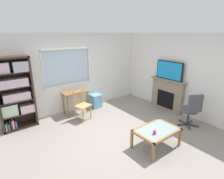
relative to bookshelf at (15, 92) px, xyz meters
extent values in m
cube|color=gray|center=(1.97, -2.03, -1.06)|extent=(5.93, 5.54, 0.02)
cube|color=silver|center=(1.97, 0.24, -0.59)|extent=(4.93, 0.12, 0.92)
cube|color=silver|center=(1.97, 0.24, 1.29)|extent=(4.93, 0.12, 0.48)
cube|color=silver|center=(0.16, 0.24, 0.46)|extent=(1.32, 0.12, 1.17)
cube|color=silver|center=(3.42, 0.24, 0.46)|extent=(2.02, 0.12, 1.17)
cube|color=silver|center=(1.62, 0.25, 0.46)|extent=(1.59, 0.02, 1.17)
cube|color=white|center=(1.62, 0.18, -0.11)|extent=(1.65, 0.06, 0.03)
cube|color=white|center=(1.62, 0.18, 1.03)|extent=(1.65, 0.06, 0.03)
cube|color=white|center=(0.82, 0.18, 0.46)|extent=(0.03, 0.06, 1.17)
cube|color=white|center=(2.42, 0.18, 0.46)|extent=(0.03, 0.06, 1.17)
cube|color=silver|center=(4.49, -2.03, 0.24)|extent=(0.12, 4.74, 2.57)
cube|color=#38281E|center=(0.43, -0.01, -0.05)|extent=(0.05, 0.38, 2.00)
cube|color=#38281E|center=(0.01, -0.01, 0.92)|extent=(0.90, 0.38, 0.05)
cube|color=#38281E|center=(0.01, -0.01, -1.02)|extent=(0.90, 0.38, 0.05)
cube|color=#38281E|center=(0.01, 0.17, -0.05)|extent=(0.90, 0.02, 2.00)
cube|color=#38281E|center=(0.01, -0.01, -0.63)|extent=(0.85, 0.36, 0.02)
cube|color=#38281E|center=(0.01, -0.01, -0.24)|extent=(0.85, 0.36, 0.02)
cube|color=#38281E|center=(0.01, -0.01, 0.15)|extent=(0.85, 0.36, 0.02)
cube|color=#38281E|center=(0.01, -0.01, 0.54)|extent=(0.85, 0.36, 0.02)
cube|color=#B7D6B2|center=(-0.20, -0.02, -0.46)|extent=(0.38, 0.28, 0.32)
cube|color=beige|center=(0.23, -0.02, -0.51)|extent=(0.36, 0.32, 0.22)
cube|color=beige|center=(0.02, -0.02, -0.12)|extent=(0.67, 0.28, 0.22)
cube|color=beige|center=(0.00, -0.02, 0.27)|extent=(0.70, 0.33, 0.22)
cube|color=beige|center=(-0.22, -0.02, 0.68)|extent=(0.35, 0.27, 0.27)
cube|color=#B2B2BC|center=(0.23, -0.02, 0.68)|extent=(0.39, 0.33, 0.27)
cube|color=yellow|center=(-0.37, -0.03, -0.90)|extent=(0.03, 0.30, 0.20)
cube|color=#286BB2|center=(-0.33, -0.03, -0.88)|extent=(0.02, 0.26, 0.24)
cube|color=#286BB2|center=(-0.30, -0.03, -0.90)|extent=(0.04, 0.29, 0.19)
cube|color=black|center=(-0.26, -0.03, -0.86)|extent=(0.03, 0.24, 0.28)
cube|color=red|center=(-0.23, -0.03, -0.87)|extent=(0.02, 0.29, 0.25)
cube|color=white|center=(-0.19, -0.03, -0.87)|extent=(0.04, 0.24, 0.25)
cube|color=red|center=(-0.15, -0.03, -0.89)|extent=(0.02, 0.24, 0.21)
cube|color=#286BB2|center=(-0.12, -0.03, -0.90)|extent=(0.04, 0.27, 0.20)
cube|color=brown|center=(1.69, -0.11, -0.31)|extent=(0.80, 0.44, 0.03)
cylinder|color=brown|center=(1.34, -0.28, -0.69)|extent=(0.04, 0.04, 0.72)
cylinder|color=brown|center=(2.04, -0.28, -0.69)|extent=(0.04, 0.04, 0.72)
cylinder|color=brown|center=(1.34, 0.06, -0.69)|extent=(0.04, 0.04, 0.72)
cylinder|color=brown|center=(2.04, 0.06, -0.69)|extent=(0.04, 0.04, 0.72)
cube|color=tan|center=(1.67, -0.66, -0.60)|extent=(0.52, 0.51, 0.04)
cylinder|color=tan|center=(1.55, -0.86, -0.83)|extent=(0.04, 0.04, 0.43)
cylinder|color=tan|center=(1.88, -0.76, -0.83)|extent=(0.04, 0.04, 0.43)
cylinder|color=tan|center=(1.46, -0.56, -0.83)|extent=(0.04, 0.04, 0.43)
cylinder|color=tan|center=(1.78, -0.45, -0.83)|extent=(0.04, 0.04, 0.43)
cylinder|color=tan|center=(1.46, -0.56, -0.37)|extent=(0.04, 0.04, 0.45)
cylinder|color=tan|center=(1.78, -0.45, -0.37)|extent=(0.04, 0.04, 0.45)
cube|color=tan|center=(1.62, -0.50, -0.18)|extent=(0.35, 0.14, 0.06)
cylinder|color=tan|center=(1.52, -0.54, -0.40)|extent=(0.02, 0.02, 0.35)
cylinder|color=tan|center=(1.62, -0.50, -0.40)|extent=(0.02, 0.02, 0.35)
cylinder|color=tan|center=(1.72, -0.47, -0.40)|extent=(0.02, 0.02, 0.35)
cube|color=#72ADDB|center=(2.49, -0.06, -0.81)|extent=(0.35, 0.40, 0.47)
cube|color=gray|center=(4.34, -1.75, -0.53)|extent=(0.18, 1.17, 1.04)
cube|color=black|center=(4.25, -1.75, -0.66)|extent=(0.03, 0.64, 0.57)
cube|color=gray|center=(4.32, -1.75, 0.02)|extent=(0.26, 1.27, 0.04)
cube|color=black|center=(4.32, -1.75, 0.34)|extent=(0.05, 0.97, 0.60)
cube|color=#198CCC|center=(4.30, -1.75, 0.34)|extent=(0.01, 0.92, 0.55)
cylinder|color=#4C4C51|center=(3.88, -2.83, -0.57)|extent=(0.48, 0.48, 0.09)
cube|color=#4C4C51|center=(3.78, -3.03, -0.29)|extent=(0.39, 0.26, 0.48)
cylinder|color=#38383D|center=(3.88, -2.83, -0.81)|extent=(0.06, 0.06, 0.42)
cube|color=#38383D|center=(3.76, -2.77, -1.02)|extent=(0.26, 0.16, 0.03)
cylinder|color=#38383D|center=(3.64, -2.70, -1.02)|extent=(0.05, 0.05, 0.05)
cube|color=#38383D|center=(3.78, -2.93, -1.02)|extent=(0.23, 0.22, 0.03)
cylinder|color=#38383D|center=(3.68, -3.03, -1.02)|extent=(0.05, 0.05, 0.05)
cube|color=#38383D|center=(3.95, -2.96, -1.02)|extent=(0.16, 0.27, 0.03)
cylinder|color=#38383D|center=(4.01, -3.08, -1.02)|extent=(0.05, 0.05, 0.05)
cube|color=#38383D|center=(4.02, -2.81, -1.02)|extent=(0.28, 0.08, 0.03)
cylinder|color=#38383D|center=(4.16, -2.79, -1.02)|extent=(0.05, 0.05, 0.05)
cube|color=#38383D|center=(3.91, -2.69, -1.02)|extent=(0.08, 0.28, 0.03)
cylinder|color=#38383D|center=(3.93, -2.56, -1.02)|extent=(0.05, 0.05, 0.05)
cube|color=#8C9E99|center=(2.33, -2.95, -0.60)|extent=(0.90, 0.58, 0.02)
cube|color=olive|center=(2.33, -3.27, -0.62)|extent=(1.00, 0.05, 0.05)
cube|color=olive|center=(2.33, -2.63, -0.62)|extent=(1.00, 0.05, 0.05)
cube|color=olive|center=(1.86, -2.95, -0.62)|extent=(0.05, 0.68, 0.05)
cube|color=olive|center=(2.81, -2.95, -0.62)|extent=(0.05, 0.68, 0.05)
cube|color=olive|center=(1.86, -3.27, -0.84)|extent=(0.05, 0.05, 0.41)
cube|color=olive|center=(2.81, -3.27, -0.84)|extent=(0.05, 0.05, 0.41)
cube|color=olive|center=(1.86, -2.63, -0.84)|extent=(0.05, 0.05, 0.41)
cube|color=olive|center=(2.81, -2.63, -0.84)|extent=(0.05, 0.05, 0.41)
cylinder|color=#DB3D84|center=(2.14, -3.04, -0.55)|extent=(0.07, 0.07, 0.09)
camera|label=1|loc=(-0.69, -5.21, 1.53)|focal=28.75mm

